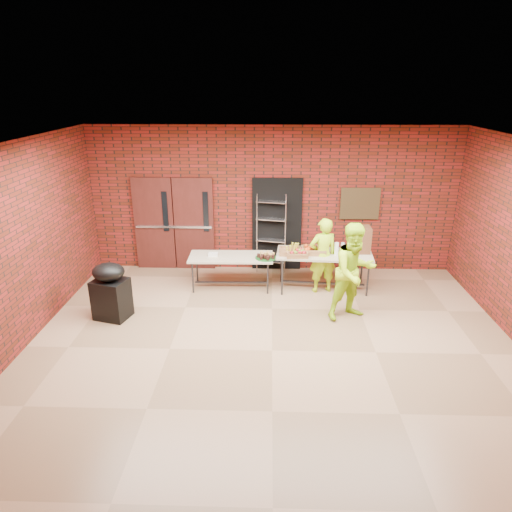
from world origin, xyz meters
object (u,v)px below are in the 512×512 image
at_px(table_right, 324,256).
at_px(volunteer_woman, 323,256).
at_px(coffee_dispenser, 360,239).
at_px(wire_rack, 271,234).
at_px(volunteer_man, 354,272).
at_px(table_left, 231,259).
at_px(covered_grill, 111,291).

height_order(table_right, volunteer_woman, volunteer_woman).
distance_m(table_right, coffee_dispenser, 0.80).
distance_m(wire_rack, volunteer_woman, 1.48).
xyz_separation_m(wire_rack, table_right, (1.08, -0.94, -0.16)).
height_order(wire_rack, volunteer_man, volunteer_man).
height_order(table_left, covered_grill, covered_grill).
xyz_separation_m(table_right, coffee_dispenser, (0.71, 0.12, 0.33)).
bearing_deg(table_right, covered_grill, -156.43).
distance_m(coffee_dispenser, volunteer_woman, 0.84).
xyz_separation_m(coffee_dispenser, covered_grill, (-4.66, -1.47, -0.52)).
height_order(wire_rack, volunteer_woman, wire_rack).
bearing_deg(wire_rack, table_left, -119.61).
height_order(table_right, covered_grill, covered_grill).
height_order(wire_rack, table_right, wire_rack).
bearing_deg(table_left, table_right, -1.15).
bearing_deg(coffee_dispenser, volunteer_woman, -163.06).
bearing_deg(volunteer_man, table_right, 83.11).
bearing_deg(coffee_dispenser, covered_grill, -162.54).
bearing_deg(table_left, volunteer_man, -28.79).
height_order(coffee_dispenser, covered_grill, coffee_dispenser).
relative_size(wire_rack, table_left, 1.02).
bearing_deg(covered_grill, coffee_dispenser, 33.36).
xyz_separation_m(wire_rack, volunteer_man, (1.46, -2.14, 0.01)).
bearing_deg(table_right, volunteer_man, -67.42).
bearing_deg(volunteer_woman, wire_rack, -60.07).
bearing_deg(volunteer_woman, volunteer_man, 96.92).
bearing_deg(covered_grill, table_right, 34.75).
bearing_deg(table_left, wire_rack, 47.86).
bearing_deg(table_right, wire_rack, 143.60).
xyz_separation_m(wire_rack, volunteer_woman, (1.04, -1.05, -0.10)).
distance_m(table_left, volunteer_man, 2.59).
relative_size(volunteer_woman, volunteer_man, 0.87).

